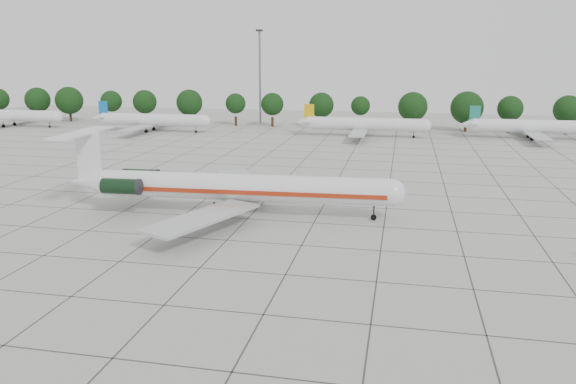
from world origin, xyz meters
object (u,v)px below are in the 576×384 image
bg_airliner_d (535,127)px  floodlight_mast (260,71)px  bg_airliner_a (11,116)px  bg_airliner_c (365,124)px  main_airliner (225,186)px  bg_airliner_b (152,120)px

bg_airliner_d → floodlight_mast: 71.99m
bg_airliner_a → bg_airliner_c: bearing=0.1°
main_airliner → floodlight_mast: 92.99m
main_airliner → bg_airliner_b: main_airliner is taller
main_airliner → bg_airliner_d: (50.18, 73.09, -0.54)m
bg_airliner_a → bg_airliner_c: (94.15, 0.24, 0.00)m
bg_airliner_b → bg_airliner_d: same height
floodlight_mast → bg_airliner_a: bearing=-161.5°
bg_airliner_d → main_airliner: bearing=-124.5°
bg_airliner_b → floodlight_mast: floodlight_mast is taller
bg_airliner_a → floodlight_mast: bearing=18.5°
main_airliner → floodlight_mast: bearing=98.7°
main_airliner → bg_airliner_c: bearing=77.3°
bg_airliner_b → bg_airliner_c: size_ratio=1.00×
bg_airliner_a → floodlight_mast: size_ratio=1.11×
bg_airliner_c → bg_airliner_a: bearing=-179.9°
bg_airliner_c → bg_airliner_d: 38.46m
bg_airliner_b → bg_airliner_d: bearing=3.4°
bg_airliner_c → bg_airliner_d: (38.29, 3.63, 0.00)m
bg_airliner_b → floodlight_mast: size_ratio=1.11×
main_airliner → bg_airliner_b: bearing=118.1°
bg_airliner_b → bg_airliner_c: (52.67, 1.83, 0.00)m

